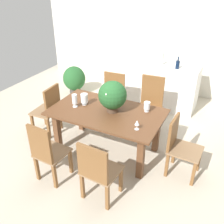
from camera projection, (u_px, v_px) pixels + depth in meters
ground_plane at (115, 140)px, 4.60m from camera, size 7.04×7.04×0.00m
back_wall at (163, 38)px, 5.98m from camera, size 6.40×0.10×2.60m
dining_table at (107, 118)px, 4.06m from camera, size 1.78×1.03×0.75m
chair_far_left at (112, 95)px, 5.06m from camera, size 0.50×0.51×0.94m
chair_head_end at (49, 108)px, 4.58m from camera, size 0.45×0.47×0.95m
chair_foot_end at (179, 144)px, 3.66m from camera, size 0.47×0.44×0.91m
chair_near_left at (47, 151)px, 3.49m from camera, size 0.43×0.45×0.96m
chair_far_right at (151, 101)px, 4.73m from camera, size 0.48×0.45×1.03m
chair_near_right at (97, 170)px, 3.18m from camera, size 0.48×0.46×0.92m
flower_centerpiece at (113, 96)px, 3.87m from camera, size 0.44×0.44×0.50m
crystal_vase_left at (75, 100)px, 4.07m from camera, size 0.08×0.08×0.22m
crystal_vase_center_near at (84, 98)px, 4.15m from camera, size 0.12×0.12×0.19m
crystal_vase_right at (147, 106)px, 3.95m from camera, size 0.10×0.10×0.16m
wine_glass at (137, 123)px, 3.50m from camera, size 0.07×0.07×0.15m
kitchen_counter at (163, 85)px, 5.59m from camera, size 1.49×0.68×0.97m
wine_bottle_clear at (162, 59)px, 5.23m from camera, size 0.07×0.07×0.32m
wine_bottle_green at (178, 64)px, 5.04m from camera, size 0.08×0.08×0.24m
wine_bottle_dark at (159, 55)px, 5.51m from camera, size 0.07×0.07×0.27m
potted_plant_floor at (74, 79)px, 6.19m from camera, size 0.54×0.54×0.69m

